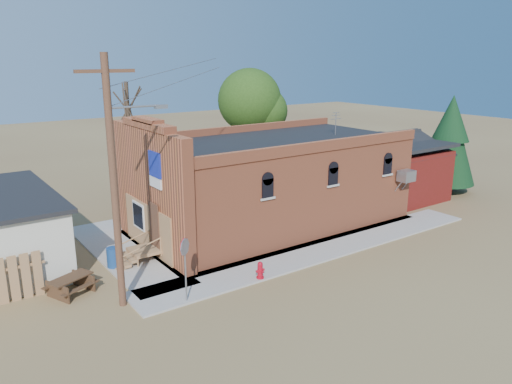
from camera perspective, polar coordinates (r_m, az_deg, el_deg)
ground at (r=22.40m, az=6.40°, el=-8.17°), size 120.00×120.00×0.00m
sidewalk_south at (r=23.94m, az=7.67°, el=-6.54°), size 19.00×2.20×0.08m
sidewalk_west at (r=24.20m, az=-14.80°, el=-6.69°), size 2.60×10.00×0.08m
brick_bar at (r=26.68m, az=1.37°, el=1.06°), size 16.40×7.97×6.30m
red_shed at (r=33.40m, az=15.08°, el=3.29°), size 5.40×6.40×4.30m
utility_pole at (r=17.87m, az=-15.81°, el=1.43°), size 3.12×0.26×9.00m
tree_bare_near at (r=30.39m, az=-14.46°, el=9.26°), size 2.80×2.80×7.65m
tree_leafy at (r=35.05m, az=-0.72°, el=10.40°), size 4.40×4.40×8.15m
evergreen_tree at (r=35.46m, az=21.29°, el=5.81°), size 3.60×3.60×6.50m
fire_hydrant at (r=20.59m, az=0.48°, el=-8.91°), size 0.40×0.38×0.72m
stop_sign at (r=18.38m, az=-8.14°, el=-6.90°), size 0.56×0.46×2.47m
trash_barrel at (r=22.50m, az=-15.99°, el=-7.18°), size 0.63×0.63×0.86m
picnic_table at (r=20.72m, az=-20.43°, el=-9.72°), size 2.02×1.80×0.69m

